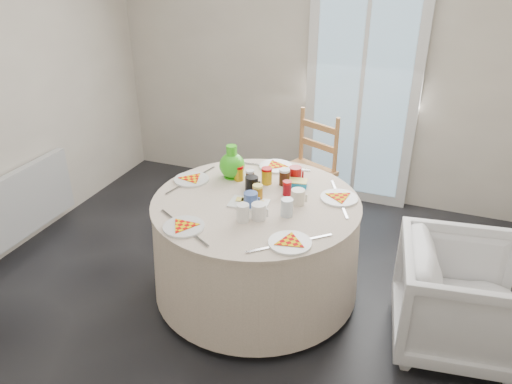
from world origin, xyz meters
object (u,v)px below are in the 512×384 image
(radiator, at_px, (25,202))
(table, at_px, (256,246))
(wooden_chair, at_px, (303,174))
(green_pitcher, at_px, (232,160))
(armchair, at_px, (464,293))

(radiator, relative_size, table, 0.70)
(wooden_chair, distance_m, green_pitcher, 0.94)
(radiator, xyz_separation_m, armchair, (3.33, 0.03, 0.01))
(table, bearing_deg, radiator, -177.88)
(table, relative_size, green_pitcher, 5.96)
(radiator, bearing_deg, wooden_chair, 29.55)
(green_pitcher, bearing_deg, table, -22.18)
(wooden_chair, bearing_deg, radiator, -125.83)
(radiator, distance_m, wooden_chair, 2.31)
(radiator, relative_size, wooden_chair, 1.01)
(radiator, bearing_deg, armchair, 0.50)
(radiator, height_order, wooden_chair, wooden_chair)
(table, bearing_deg, green_pitcher, 136.50)
(radiator, xyz_separation_m, green_pitcher, (1.69, 0.35, 0.49))
(wooden_chair, height_order, green_pitcher, green_pitcher)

